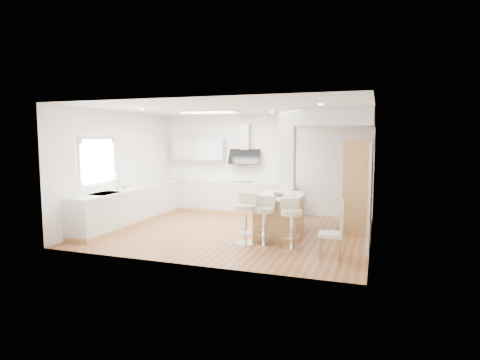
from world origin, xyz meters
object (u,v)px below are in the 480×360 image
at_px(peninsula, 280,215).
at_px(dining_chair, 336,227).
at_px(bar_stool_a, 246,216).
at_px(bar_stool_c, 291,221).
at_px(bar_stool_b, 264,218).

distance_m(peninsula, dining_chair, 1.93).
relative_size(bar_stool_a, bar_stool_c, 1.07).
relative_size(bar_stool_a, bar_stool_b, 1.06).
distance_m(bar_stool_b, bar_stool_c, 0.56).
relative_size(bar_stool_c, dining_chair, 0.90).
xyz_separation_m(bar_stool_a, bar_stool_c, (0.92, 0.03, -0.04)).
bearing_deg(bar_stool_c, bar_stool_b, 149.31).
xyz_separation_m(bar_stool_a, bar_stool_b, (0.36, 0.09, -0.03)).
xyz_separation_m(bar_stool_a, dining_chair, (1.82, -0.42, -0.01)).
bearing_deg(bar_stool_a, peninsula, 67.26).
bearing_deg(peninsula, bar_stool_c, -67.25).
distance_m(peninsula, bar_stool_c, 1.04).
bearing_deg(bar_stool_c, peninsula, 91.14).
bearing_deg(peninsula, bar_stool_b, -100.01).
bearing_deg(peninsula, dining_chair, -48.35).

